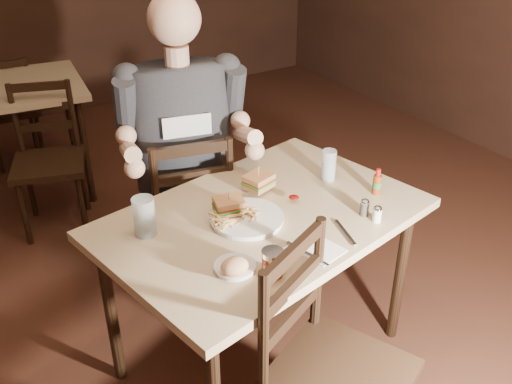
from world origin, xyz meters
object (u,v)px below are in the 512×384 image
chair_far (187,211)px  syrup_dispenser (272,263)px  bg_chair_near (49,163)px  side_plate (235,268)px  bg_chair_far (9,110)px  dinner_plate (247,219)px  diner (183,114)px  chair_near (340,377)px  hot_sauce (377,181)px  bg_table (19,98)px  glass_left (144,217)px  glass_right (329,165)px  main_table (263,230)px

chair_far → syrup_dispenser: size_ratio=9.30×
bg_chair_near → side_plate: size_ratio=6.16×
bg_chair_far → dinner_plate: (0.40, -2.71, 0.36)m
bg_chair_near → diner: diner is taller
chair_near → diner: bearing=64.7°
bg_chair_near → side_plate: 1.89m
hot_sauce → chair_near: bearing=-139.5°
diner → hot_sauce: bearing=-38.2°
chair_near → dinner_plate: bearing=65.7°
bg_table → syrup_dispenser: 2.52m
dinner_plate → side_plate: 0.31m
glass_left → syrup_dispenser: bearing=-60.4°
glass_left → diner: bearing=49.3°
bg_chair_far → diner: bearing=103.7°
bg_chair_far → glass_left: (0.03, -2.58, 0.43)m
chair_near → syrup_dispenser: size_ratio=9.51×
bg_chair_far → dinner_plate: size_ratio=2.91×
side_plate → bg_chair_near: bearing=96.3°
hot_sauce → syrup_dispenser: hot_sauce is taller
bg_chair_far → dinner_plate: bearing=100.7°
bg_chair_near → chair_near: bearing=-60.8°
side_plate → chair_far: bearing=75.0°
bg_chair_far → glass_left: bearing=93.0°
chair_near → glass_right: size_ratio=6.64×
glass_left → side_plate: (0.17, -0.37, -0.07)m
bg_chair_far → glass_left: glass_left is taller
bg_chair_far → glass_right: bearing=111.0°
chair_far → bg_table: bearing=-60.2°
bg_table → diner: (0.43, -1.57, 0.33)m
chair_far → glass_right: 0.80m
diner → hot_sauce: (0.55, -0.70, -0.18)m
main_table → dinner_plate: dinner_plate is taller
syrup_dispenser → glass_right: bearing=25.5°
bg_chair_far → bg_table: bearing=92.3°
dinner_plate → syrup_dispenser: size_ratio=2.84×
main_table → dinner_plate: size_ratio=4.94×
chair_far → glass_right: size_ratio=6.50×
glass_right → bg_table: bearing=113.1°
dinner_plate → glass_right: (0.48, 0.10, 0.06)m
chair_far → hot_sauce: 1.00m
glass_right → side_plate: 0.76m
chair_near → glass_right: (0.49, 0.71, 0.37)m
bg_table → diner: 1.66m
bg_table → hot_sauce: 2.48m
main_table → glass_left: (-0.45, 0.12, 0.15)m
main_table → chair_far: 0.68m
bg_chair_far → bg_chair_near: bg_chair_near is taller
bg_table → glass_right: 2.25m
bg_table → side_plate: bearing=-85.2°
bg_table → glass_right: size_ratio=6.27×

